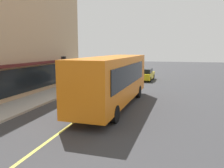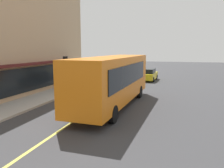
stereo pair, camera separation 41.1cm
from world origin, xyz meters
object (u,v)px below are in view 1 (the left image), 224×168
Objects in this scene: pedestrian_waiting at (78,73)px; car_black at (96,80)px; traffic_light at (64,65)px; car_yellow at (146,75)px; bus at (114,79)px.

car_black is at bearing -123.79° from pedestrian_waiting.
traffic_light is 1.81× the size of pedestrian_waiting.
car_black and car_yellow have the same top height.
traffic_light is 0.73× the size of car_black.
bus reaches higher than pedestrian_waiting.
traffic_light is 4.60m from car_black.
car_black is 1.00× the size of car_yellow.
bus is at bearing 177.76° from car_yellow.
bus is at bearing -144.72° from pedestrian_waiting.
car_yellow is (14.32, -0.56, -1.24)m from bus.
pedestrian_waiting reaches higher than car_black.
car_black is at bearing 145.91° from car_yellow.
car_yellow is at bearing -34.09° from car_black.
bus is 14.38m from car_yellow.
traffic_light reaches higher than car_black.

